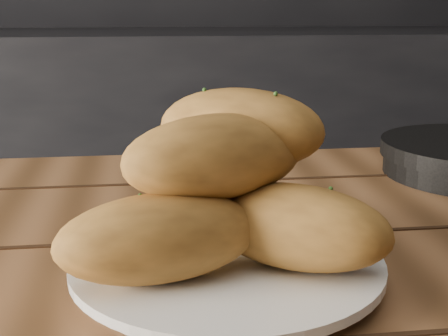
# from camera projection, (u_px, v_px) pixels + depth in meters

# --- Properties ---
(counter) EXTENTS (2.80, 0.60, 0.90)m
(counter) POSITION_uv_depth(u_px,v_px,m) (4.00, 192.00, 1.79)
(counter) COLOR black
(counter) RESTS_ON ground
(plate) EXTENTS (0.26, 0.26, 0.02)m
(plate) POSITION_uv_depth(u_px,v_px,m) (227.00, 267.00, 0.52)
(plate) COLOR white
(plate) RESTS_ON table
(bread_rolls) EXTENTS (0.28, 0.23, 0.14)m
(bread_rolls) POSITION_uv_depth(u_px,v_px,m) (225.00, 190.00, 0.51)
(bread_rolls) COLOR #BE7F34
(bread_rolls) RESTS_ON plate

